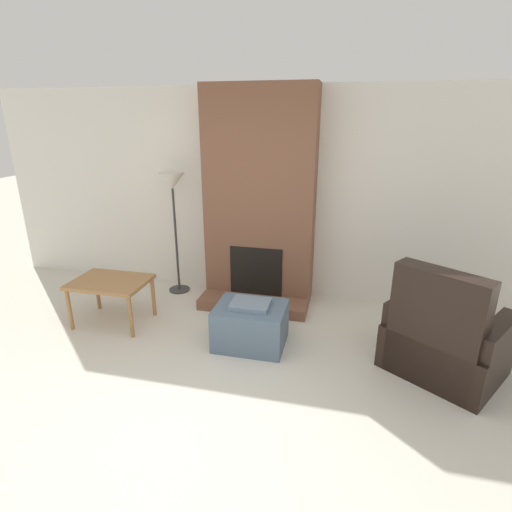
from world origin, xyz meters
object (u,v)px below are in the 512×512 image
Objects in this scene: ottoman at (251,325)px; armchair at (443,342)px; floor_lamp_left at (173,191)px; side_table at (111,285)px.

armchair is at bearing -2.70° from ottoman.
ottoman is at bearing 31.31° from armchair.
floor_lamp_left is (-3.08, 1.18, 1.04)m from armchair.
ottoman is 0.58× the size of armchair.
armchair is 3.45m from side_table.
floor_lamp_left reaches higher than ottoman.
ottoman is at bearing -3.32° from side_table.
armchair is 0.77× the size of floor_lamp_left.
floor_lamp_left is (-1.28, 1.09, 1.14)m from ottoman.
side_table is (-3.44, 0.18, 0.13)m from armchair.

